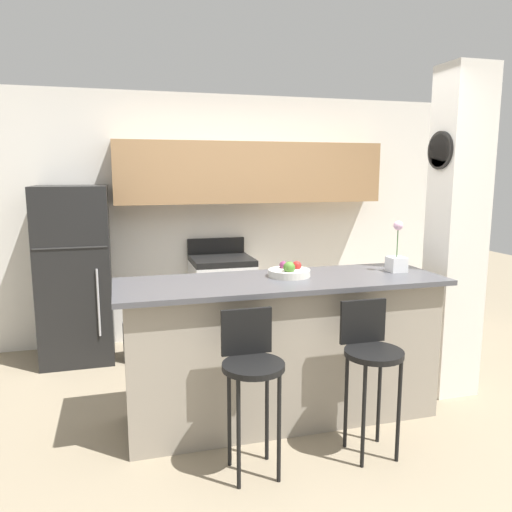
{
  "coord_description": "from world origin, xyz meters",
  "views": [
    {
      "loc": [
        -1.1,
        -3.22,
        1.76
      ],
      "look_at": [
        0.0,
        0.69,
        1.07
      ],
      "focal_mm": 35.0,
      "sensor_mm": 36.0,
      "label": 1
    }
  ],
  "objects_px": {
    "stove_range": "(222,300)",
    "bar_stool_right": "(371,355)",
    "fruit_bowl": "(289,272)",
    "trash_bin": "(138,341)",
    "refrigerator": "(75,274)",
    "orchid_vase": "(397,258)",
    "bar_stool_left": "(252,367)"
  },
  "relations": [
    {
      "from": "stove_range",
      "to": "trash_bin",
      "type": "height_order",
      "value": "stove_range"
    },
    {
      "from": "bar_stool_left",
      "to": "trash_bin",
      "type": "relative_size",
      "value": 2.54
    },
    {
      "from": "fruit_bowl",
      "to": "bar_stool_left",
      "type": "bearing_deg",
      "value": -124.94
    },
    {
      "from": "refrigerator",
      "to": "bar_stool_right",
      "type": "relative_size",
      "value": 1.7
    },
    {
      "from": "stove_range",
      "to": "trash_bin",
      "type": "relative_size",
      "value": 2.82
    },
    {
      "from": "bar_stool_left",
      "to": "trash_bin",
      "type": "height_order",
      "value": "bar_stool_left"
    },
    {
      "from": "stove_range",
      "to": "fruit_bowl",
      "type": "distance_m",
      "value": 1.7
    },
    {
      "from": "refrigerator",
      "to": "stove_range",
      "type": "bearing_deg",
      "value": 1.15
    },
    {
      "from": "fruit_bowl",
      "to": "trash_bin",
      "type": "bearing_deg",
      "value": 127.57
    },
    {
      "from": "bar_stool_left",
      "to": "orchid_vase",
      "type": "relative_size",
      "value": 2.53
    },
    {
      "from": "bar_stool_left",
      "to": "orchid_vase",
      "type": "distance_m",
      "value": 1.51
    },
    {
      "from": "trash_bin",
      "to": "stove_range",
      "type": "bearing_deg",
      "value": 15.97
    },
    {
      "from": "orchid_vase",
      "to": "stove_range",
      "type": "bearing_deg",
      "value": 121.61
    },
    {
      "from": "bar_stool_right",
      "to": "fruit_bowl",
      "type": "relative_size",
      "value": 3.22
    },
    {
      "from": "bar_stool_left",
      "to": "bar_stool_right",
      "type": "xyz_separation_m",
      "value": [
        0.77,
        0.0,
        0.0
      ]
    },
    {
      "from": "refrigerator",
      "to": "trash_bin",
      "type": "height_order",
      "value": "refrigerator"
    },
    {
      "from": "refrigerator",
      "to": "fruit_bowl",
      "type": "relative_size",
      "value": 5.47
    },
    {
      "from": "trash_bin",
      "to": "fruit_bowl",
      "type": "bearing_deg",
      "value": -52.43
    },
    {
      "from": "refrigerator",
      "to": "fruit_bowl",
      "type": "height_order",
      "value": "refrigerator"
    },
    {
      "from": "stove_range",
      "to": "orchid_vase",
      "type": "distance_m",
      "value": 2.02
    },
    {
      "from": "orchid_vase",
      "to": "bar_stool_right",
      "type": "bearing_deg",
      "value": -130.8
    },
    {
      "from": "refrigerator",
      "to": "trash_bin",
      "type": "distance_m",
      "value": 0.86
    },
    {
      "from": "bar_stool_right",
      "to": "orchid_vase",
      "type": "distance_m",
      "value": 0.94
    },
    {
      "from": "bar_stool_right",
      "to": "bar_stool_left",
      "type": "bearing_deg",
      "value": 180.0
    },
    {
      "from": "stove_range",
      "to": "bar_stool_right",
      "type": "height_order",
      "value": "stove_range"
    },
    {
      "from": "refrigerator",
      "to": "bar_stool_left",
      "type": "bearing_deg",
      "value": -63.24
    },
    {
      "from": "stove_range",
      "to": "bar_stool_left",
      "type": "distance_m",
      "value": 2.26
    },
    {
      "from": "fruit_bowl",
      "to": "bar_stool_right",
      "type": "bearing_deg",
      "value": -64.83
    },
    {
      "from": "orchid_vase",
      "to": "trash_bin",
      "type": "height_order",
      "value": "orchid_vase"
    },
    {
      "from": "stove_range",
      "to": "refrigerator",
      "type": "bearing_deg",
      "value": -178.85
    },
    {
      "from": "orchid_vase",
      "to": "fruit_bowl",
      "type": "relative_size",
      "value": 1.27
    },
    {
      "from": "orchid_vase",
      "to": "trash_bin",
      "type": "relative_size",
      "value": 1.0
    }
  ]
}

